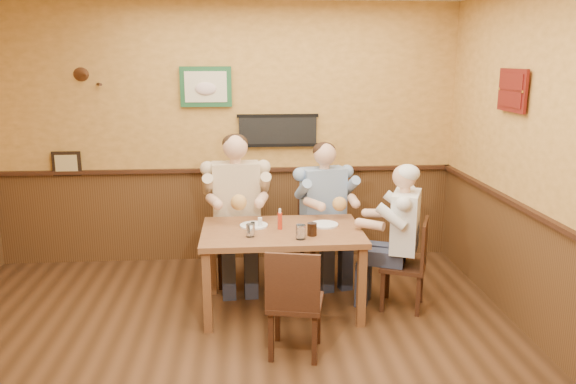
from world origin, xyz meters
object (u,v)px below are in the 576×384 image
chair_near_side (295,300)px  salt_shaker (260,223)px  diner_white_elder (404,245)px  water_glass_mid (301,232)px  water_glass_left (250,230)px  pepper_shaker (253,227)px  cola_tumbler (312,229)px  diner_blue_polo (323,218)px  hot_sauce_bottle (280,220)px  chair_back_right (323,235)px  chair_right_end (403,264)px  diner_tan_shirt (237,217)px  dining_table (282,239)px  chair_back_left (237,237)px

chair_near_side → salt_shaker: (-0.24, 0.85, 0.36)m
diner_white_elder → water_glass_mid: bearing=-53.9°
water_glass_left → pepper_shaker: water_glass_left is taller
cola_tumbler → pepper_shaker: (-0.50, 0.13, -0.01)m
diner_blue_polo → salt_shaker: 0.96m
cola_tumbler → hot_sauce_bottle: bearing=142.3°
pepper_shaker → diner_blue_polo: bearing=48.0°
cola_tumbler → salt_shaker: (-0.43, 0.25, -0.01)m
chair_back_right → chair_right_end: (0.62, -0.79, -0.03)m
chair_right_end → diner_blue_polo: diner_blue_polo is taller
diner_tan_shirt → hot_sauce_bottle: bearing=-63.2°
water_glass_mid → cola_tumbler: water_glass_mid is taller
dining_table → pepper_shaker: 0.30m
diner_tan_shirt → water_glass_left: (0.13, -0.85, 0.13)m
diner_tan_shirt → hot_sauce_bottle: size_ratio=8.11×
chair_right_end → salt_shaker: (-1.28, 0.11, 0.38)m
dining_table → salt_shaker: salt_shaker is taller
dining_table → salt_shaker: bearing=160.2°
chair_back_left → chair_right_end: size_ratio=1.14×
dining_table → cola_tumbler: size_ratio=12.87×
diner_white_elder → water_glass_mid: (-0.95, -0.23, 0.22)m
chair_near_side → pepper_shaker: 0.86m
diner_tan_shirt → pepper_shaker: diner_tan_shirt is taller
diner_blue_polo → water_glass_left: 1.20m
dining_table → chair_near_side: bearing=-86.4°
water_glass_mid → hot_sauce_bottle: 0.33m
chair_near_side → cola_tumbler: 0.73m
chair_right_end → cola_tumbler: size_ratio=7.63×
chair_right_end → salt_shaker: size_ratio=8.89×
chair_near_side → hot_sauce_bottle: bearing=-73.0°
chair_near_side → diner_tan_shirt: 1.54m
cola_tumbler → hot_sauce_bottle: size_ratio=0.65×
diner_white_elder → hot_sauce_bottle: size_ratio=7.10×
cola_tumbler → dining_table: bearing=142.5°
water_glass_mid → cola_tumbler: bearing=41.0°
chair_near_side → water_glass_left: 0.78m
chair_right_end → diner_white_elder: bearing=180.0°
chair_back_right → diner_blue_polo: bearing=0.0°
diner_blue_polo → pepper_shaker: (-0.73, -0.81, 0.16)m
chair_back_right → pepper_shaker: chair_back_right is taller
chair_right_end → hot_sauce_bottle: bearing=-70.7°
chair_near_side → water_glass_mid: water_glass_mid is taller
chair_back_right → diner_blue_polo: (0.00, 0.00, 0.19)m
chair_right_end → cola_tumbler: bearing=-58.2°
chair_back_left → chair_right_end: chair_back_left is taller
diner_tan_shirt → diner_white_elder: 1.66m
chair_back_right → cola_tumbler: bearing=-116.5°
cola_tumbler → diner_blue_polo: bearing=76.4°
dining_table → diner_tan_shirt: 0.78m
chair_back_right → diner_white_elder: size_ratio=0.75×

